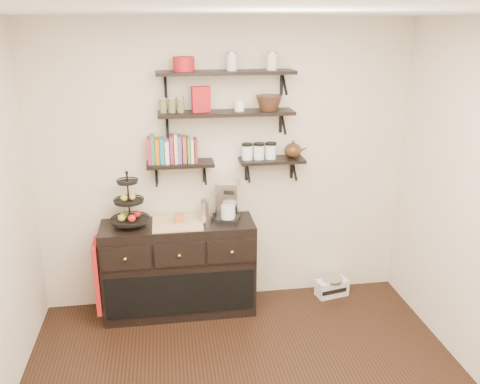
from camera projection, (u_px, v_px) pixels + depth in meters
name	position (u px, v px, depth m)	size (l,w,h in m)	color
ceiling	(263.00, 12.00, 2.70)	(3.50, 3.50, 0.02)	white
back_wall	(225.00, 167.00, 4.77)	(3.50, 0.02, 2.70)	beige
shelf_top	(226.00, 73.00, 4.37)	(1.20, 0.27, 0.23)	black
shelf_mid	(226.00, 113.00, 4.48)	(1.20, 0.27, 0.23)	black
shelf_low_left	(180.00, 164.00, 4.58)	(0.60, 0.25, 0.23)	black
shelf_low_right	(272.00, 161.00, 4.70)	(0.60, 0.25, 0.23)	black
cookbooks	(174.00, 150.00, 4.52)	(0.43, 0.15, 0.26)	red
glass_canisters	(259.00, 152.00, 4.65)	(0.32, 0.10, 0.13)	silver
sideboard	(179.00, 268.00, 4.77)	(1.40, 0.50, 0.92)	black
fruit_stand	(130.00, 208.00, 4.52)	(0.34, 0.34, 0.50)	black
candle	(179.00, 218.00, 4.61)	(0.08, 0.08, 0.08)	#A65626
coffee_maker	(227.00, 202.00, 4.66)	(0.25, 0.25, 0.38)	black
thermal_carafe	(207.00, 212.00, 4.61)	(0.11, 0.11, 0.22)	silver
apron	(98.00, 276.00, 4.57)	(0.04, 0.29, 0.67)	maroon
radio	(332.00, 287.00, 5.15)	(0.34, 0.25, 0.19)	silver
recipe_box	(201.00, 99.00, 4.40)	(0.16, 0.06, 0.22)	#A11217
walnut_bowl	(269.00, 103.00, 4.50)	(0.24, 0.24, 0.13)	black
ramekins	(239.00, 106.00, 4.47)	(0.09, 0.09, 0.10)	white
teapot	(293.00, 149.00, 4.69)	(0.22, 0.16, 0.16)	#382210
red_pot	(184.00, 64.00, 4.29)	(0.18, 0.18, 0.12)	#A11217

